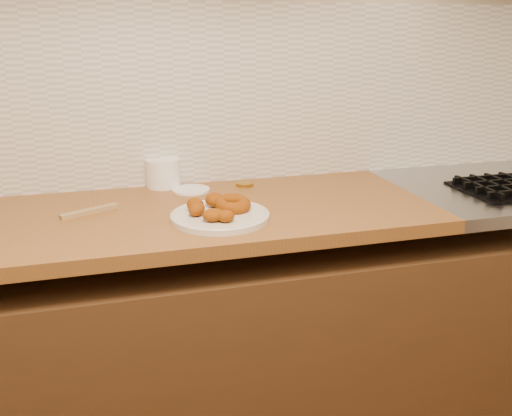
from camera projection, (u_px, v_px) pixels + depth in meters
name	position (u px, v px, depth m)	size (l,w,h in m)	color
wall_back	(238.00, 49.00, 1.82)	(4.00, 0.02, 2.70)	#BCAD8F
base_cabinet	(263.00, 347.00, 1.83)	(3.60, 0.60, 0.77)	#4A2C16
butcher_block	(41.00, 228.00, 1.52)	(2.30, 0.62, 0.04)	brown
backsplash	(240.00, 94.00, 1.86)	(3.60, 0.02, 0.60)	beige
donut_plate	(220.00, 216.00, 1.53)	(0.28, 0.28, 0.02)	beige
ring_donut	(233.00, 204.00, 1.55)	(0.10, 0.10, 0.04)	#8E4700
fried_dough_chunks	(209.00, 208.00, 1.52)	(0.13, 0.20, 0.04)	#8E4700
plastic_tub	(163.00, 173.00, 1.84)	(0.12, 0.12, 0.10)	white
tub_lid	(191.00, 190.00, 1.80)	(0.12, 0.12, 0.01)	white
brass_jar_lid	(244.00, 184.00, 1.86)	(0.06, 0.06, 0.01)	#A78225
wooden_utensil	(90.00, 211.00, 1.58)	(0.18, 0.02, 0.01)	#997A4A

